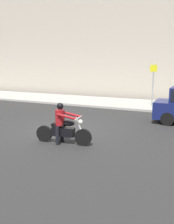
{
  "coord_description": "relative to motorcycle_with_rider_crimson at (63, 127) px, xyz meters",
  "views": [
    {
      "loc": [
        5.48,
        -9.32,
        2.95
      ],
      "look_at": [
        1.37,
        -0.53,
        1.03
      ],
      "focal_mm": 39.59,
      "sensor_mm": 36.0,
      "label": 1
    }
  ],
  "objects": [
    {
      "name": "ground_plane",
      "position": [
        -0.91,
        1.68,
        -0.63
      ],
      "size": [
        80.0,
        80.0,
        0.0
      ],
      "primitive_type": "plane",
      "color": "#252525"
    },
    {
      "name": "sidewalk_slab",
      "position": [
        -0.91,
        9.68,
        -0.56
      ],
      "size": [
        40.0,
        4.4,
        0.14
      ],
      "primitive_type": "cube",
      "color": "#99968E",
      "rests_on": "ground_plane"
    },
    {
      "name": "street_sign_post",
      "position": [
        1.62,
        8.86,
        1.16
      ],
      "size": [
        0.44,
        0.08,
        2.75
      ],
      "color": "gray",
      "rests_on": "sidewalk_slab"
    },
    {
      "name": "motorcycle_with_rider_crimson",
      "position": [
        0.0,
        0.0,
        0.0
      ],
      "size": [
        2.19,
        0.72,
        1.54
      ],
      "color": "black",
      "rests_on": "ground_plane"
    },
    {
      "name": "building_facade",
      "position": [
        -0.91,
        13.08,
        6.47
      ],
      "size": [
        40.0,
        1.4,
        14.2
      ],
      "primitive_type": "cube",
      "color": "#A89E8E",
      "rests_on": "ground_plane"
    }
  ]
}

